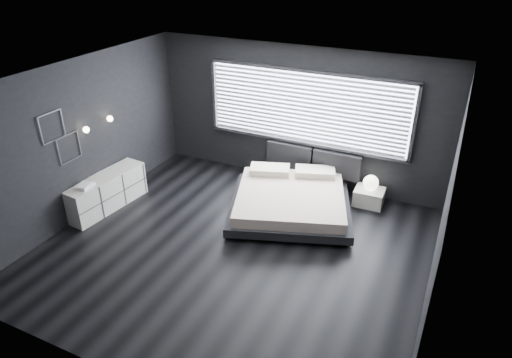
% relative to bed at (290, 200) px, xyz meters
% --- Properties ---
extents(room, '(6.04, 6.00, 2.80)m').
position_rel_bed_xyz_m(room, '(-0.41, -1.47, 1.14)').
color(room, black).
rests_on(room, ground).
extents(window, '(4.14, 0.09, 1.52)m').
position_rel_bed_xyz_m(window, '(-0.21, 1.23, 1.35)').
color(window, white).
rests_on(window, ground).
extents(headboard, '(1.96, 0.16, 0.52)m').
position_rel_bed_xyz_m(headboard, '(0.01, 1.17, 0.31)').
color(headboard, black).
rests_on(headboard, ground).
extents(sconce_near, '(0.18, 0.11, 0.11)m').
position_rel_bed_xyz_m(sconce_near, '(-3.29, -1.42, 1.34)').
color(sconce_near, silver).
rests_on(sconce_near, ground).
extents(sconce_far, '(0.18, 0.11, 0.11)m').
position_rel_bed_xyz_m(sconce_far, '(-3.29, -0.82, 1.34)').
color(sconce_far, silver).
rests_on(sconce_far, ground).
extents(wall_art_upper, '(0.01, 0.48, 0.48)m').
position_rel_bed_xyz_m(wall_art_upper, '(-3.39, -2.02, 1.59)').
color(wall_art_upper, '#47474C').
rests_on(wall_art_upper, ground).
extents(wall_art_lower, '(0.01, 0.48, 0.48)m').
position_rel_bed_xyz_m(wall_art_lower, '(-3.39, -1.77, 1.12)').
color(wall_art_lower, '#47474C').
rests_on(wall_art_lower, ground).
extents(bed, '(2.72, 2.66, 0.56)m').
position_rel_bed_xyz_m(bed, '(0.00, 0.00, 0.00)').
color(bed, black).
rests_on(bed, ground).
extents(nightstand, '(0.56, 0.47, 0.32)m').
position_rel_bed_xyz_m(nightstand, '(1.26, 0.91, -0.10)').
color(nightstand, silver).
rests_on(nightstand, ground).
extents(orb_lamp, '(0.29, 0.29, 0.29)m').
position_rel_bed_xyz_m(orb_lamp, '(1.26, 0.92, 0.20)').
color(orb_lamp, white).
rests_on(orb_lamp, nightstand).
extents(dresser, '(0.63, 1.68, 0.66)m').
position_rel_bed_xyz_m(dresser, '(-3.19, -1.31, 0.07)').
color(dresser, silver).
rests_on(dresser, ground).
extents(book_stack, '(0.27, 0.34, 0.06)m').
position_rel_bed_xyz_m(book_stack, '(-3.21, -1.77, 0.43)').
color(book_stack, white).
rests_on(book_stack, dresser).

